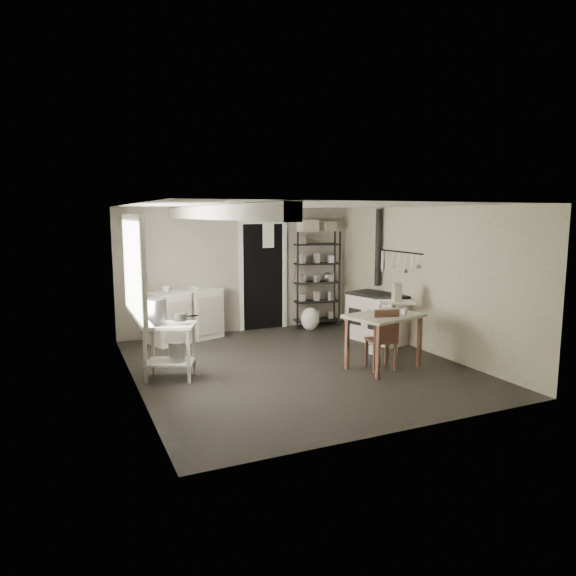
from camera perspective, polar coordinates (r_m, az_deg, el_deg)
name	(u,v)px	position (r m, az deg, el deg)	size (l,w,h in m)	color
floor	(296,365)	(7.54, 0.94, -8.61)	(5.00, 5.00, 0.00)	black
ceiling	(297,205)	(7.22, 0.98, 9.16)	(5.00, 5.00, 0.00)	white
wall_back	(240,270)	(9.60, -5.36, 2.00)	(4.50, 0.02, 2.30)	#9F9787
wall_front	(404,320)	(5.16, 12.78, -3.49)	(4.50, 0.02, 2.30)	#9F9787
wall_left	(133,298)	(6.67, -16.85, -1.03)	(0.02, 5.00, 2.30)	#9F9787
wall_right	(424,279)	(8.48, 14.88, 0.95)	(0.02, 5.00, 2.30)	#9F9787
window	(132,268)	(6.82, -16.94, 2.14)	(0.12, 1.76, 1.28)	silver
doorway	(263,277)	(9.74, -2.78, 1.23)	(0.96, 0.10, 2.08)	silver
ceiling_beam	(213,213)	(6.80, -8.33, 8.29)	(0.18, 5.00, 0.18)	silver
wallpaper_panel	(424,279)	(8.47, 14.83, 0.95)	(0.01, 5.00, 2.30)	beige
utensil_rail	(399,252)	(8.88, 12.24, 3.95)	(0.06, 1.20, 0.44)	#A9AAAC
prep_table	(170,350)	(7.02, -12.95, -6.69)	(0.65, 0.47, 0.75)	silver
stockpot	(155,310)	(6.89, -14.52, -2.42)	(0.28, 0.28, 0.30)	#A9AAAC
saucepan	(180,317)	(6.85, -11.89, -3.16)	(0.18, 0.18, 0.10)	#A9AAAC
bucket	(177,351)	(7.00, -12.26, -6.83)	(0.22, 0.22, 0.24)	#A9AAAC
base_cabinets	(185,314)	(9.09, -11.37, -2.86)	(1.34, 0.57, 0.88)	silver
mixing_bowl	(194,286)	(9.01, -10.44, 0.24)	(0.27, 0.27, 0.07)	silver
counter_cup	(166,286)	(8.89, -13.38, 0.16)	(0.13, 0.13, 0.10)	silver
shelf_rack	(317,278)	(10.02, 3.19, 1.14)	(0.88, 0.34, 1.85)	black
shelf_jar	(302,256)	(9.90, 1.58, 3.53)	(0.09, 0.09, 0.20)	silver
storage_box_a	(308,223)	(9.80, 2.22, 7.20)	(0.33, 0.29, 0.23)	beige
storage_box_b	(327,224)	(10.03, 4.34, 7.09)	(0.28, 0.26, 0.18)	beige
stove	(378,316)	(9.01, 10.00, -3.06)	(0.58, 1.05, 0.83)	silver
stovepipe	(378,248)	(9.33, 10.00, 4.45)	(0.10, 0.10, 1.31)	black
side_ledge	(396,326)	(8.27, 11.87, -4.18)	(0.55, 0.29, 0.84)	silver
oats_box	(397,290)	(8.15, 12.00, -0.23)	(0.11, 0.19, 0.28)	beige
work_table	(383,342)	(7.45, 10.56, -5.92)	(1.02, 0.72, 0.78)	beige
table_cup	(404,313)	(7.38, 12.77, -2.74)	(0.10, 0.10, 0.09)	silver
chair	(381,335)	(7.40, 10.31, -5.17)	(0.36, 0.38, 0.88)	brown
flour_sack	(310,318)	(9.71, 2.48, -3.33)	(0.36, 0.31, 0.43)	white
floor_crock	(372,349)	(8.24, 9.36, -6.71)	(0.11, 0.11, 0.14)	silver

